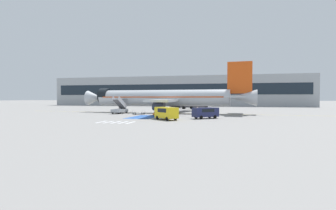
{
  "coord_description": "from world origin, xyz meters",
  "views": [
    {
      "loc": [
        17.01,
        -62.73,
        3.71
      ],
      "look_at": [
        3.16,
        -4.46,
        2.08
      ],
      "focal_mm": 28.0,
      "sensor_mm": 36.0,
      "label": 1
    }
  ],
  "objects_px": {
    "traffic_cone_0": "(160,113)",
    "terminal_building": "(176,91)",
    "ground_crew_1": "(170,109)",
    "service_van_1": "(166,112)",
    "ground_crew_0": "(197,110)",
    "airliner": "(164,98)",
    "boarding_stairs_forward": "(120,109)",
    "baggage_cart": "(139,113)",
    "service_van_0": "(205,112)",
    "traffic_cone_1": "(154,113)",
    "fuel_tanker": "(195,104)"
  },
  "relations": [
    {
      "from": "traffic_cone_0",
      "to": "terminal_building",
      "type": "relative_size",
      "value": 0.0
    },
    {
      "from": "ground_crew_1",
      "to": "service_van_1",
      "type": "bearing_deg",
      "value": 146.75
    },
    {
      "from": "terminal_building",
      "to": "ground_crew_0",
      "type": "bearing_deg",
      "value": -74.1
    },
    {
      "from": "airliner",
      "to": "ground_crew_1",
      "type": "height_order",
      "value": "airliner"
    },
    {
      "from": "boarding_stairs_forward",
      "to": "traffic_cone_0",
      "type": "relative_size",
      "value": 9.74
    },
    {
      "from": "baggage_cart",
      "to": "traffic_cone_0",
      "type": "distance_m",
      "value": 4.79
    },
    {
      "from": "baggage_cart",
      "to": "ground_crew_0",
      "type": "bearing_deg",
      "value": -122.42
    },
    {
      "from": "service_van_0",
      "to": "service_van_1",
      "type": "distance_m",
      "value": 7.56
    },
    {
      "from": "traffic_cone_1",
      "to": "terminal_building",
      "type": "height_order",
      "value": "terminal_building"
    },
    {
      "from": "traffic_cone_0",
      "to": "fuel_tanker",
      "type": "bearing_deg",
      "value": 82.78
    },
    {
      "from": "service_van_0",
      "to": "baggage_cart",
      "type": "height_order",
      "value": "service_van_0"
    },
    {
      "from": "airliner",
      "to": "traffic_cone_1",
      "type": "bearing_deg",
      "value": 176.0
    },
    {
      "from": "traffic_cone_0",
      "to": "terminal_building",
      "type": "height_order",
      "value": "terminal_building"
    },
    {
      "from": "boarding_stairs_forward",
      "to": "fuel_tanker",
      "type": "xyz_separation_m",
      "value": [
        14.12,
        28.99,
        0.62
      ]
    },
    {
      "from": "traffic_cone_0",
      "to": "terminal_building",
      "type": "distance_m",
      "value": 66.77
    },
    {
      "from": "service_van_0",
      "to": "service_van_1",
      "type": "bearing_deg",
      "value": 85.94
    },
    {
      "from": "traffic_cone_1",
      "to": "service_van_1",
      "type": "bearing_deg",
      "value": -65.14
    },
    {
      "from": "traffic_cone_0",
      "to": "traffic_cone_1",
      "type": "bearing_deg",
      "value": -144.39
    },
    {
      "from": "service_van_1",
      "to": "airliner",
      "type": "bearing_deg",
      "value": -123.79
    },
    {
      "from": "terminal_building",
      "to": "airliner",
      "type": "bearing_deg",
      "value": -80.89
    },
    {
      "from": "fuel_tanker",
      "to": "traffic_cone_1",
      "type": "xyz_separation_m",
      "value": [
        -4.98,
        -31.19,
        -1.28
      ]
    },
    {
      "from": "baggage_cart",
      "to": "ground_crew_0",
      "type": "xyz_separation_m",
      "value": [
        12.95,
        2.42,
        0.71
      ]
    },
    {
      "from": "service_van_0",
      "to": "boarding_stairs_forward",
      "type": "bearing_deg",
      "value": 23.94
    },
    {
      "from": "service_van_0",
      "to": "traffic_cone_0",
      "type": "xyz_separation_m",
      "value": [
        -11.0,
        9.3,
        -0.9
      ]
    },
    {
      "from": "airliner",
      "to": "fuel_tanker",
      "type": "xyz_separation_m",
      "value": [
        4.18,
        25.11,
        -2.1
      ]
    },
    {
      "from": "ground_crew_1",
      "to": "terminal_building",
      "type": "xyz_separation_m",
      "value": [
        -12.04,
        64.28,
        5.78
      ]
    },
    {
      "from": "traffic_cone_0",
      "to": "traffic_cone_1",
      "type": "relative_size",
      "value": 0.79
    },
    {
      "from": "airliner",
      "to": "terminal_building",
      "type": "relative_size",
      "value": 0.36
    },
    {
      "from": "terminal_building",
      "to": "service_van_0",
      "type": "bearing_deg",
      "value": -74.34
    },
    {
      "from": "boarding_stairs_forward",
      "to": "service_van_1",
      "type": "bearing_deg",
      "value": -41.44
    },
    {
      "from": "boarding_stairs_forward",
      "to": "traffic_cone_0",
      "type": "height_order",
      "value": "boarding_stairs_forward"
    },
    {
      "from": "service_van_0",
      "to": "ground_crew_1",
      "type": "relative_size",
      "value": 2.56
    },
    {
      "from": "service_van_1",
      "to": "terminal_building",
      "type": "height_order",
      "value": "terminal_building"
    },
    {
      "from": "boarding_stairs_forward",
      "to": "fuel_tanker",
      "type": "height_order",
      "value": "boarding_stairs_forward"
    },
    {
      "from": "traffic_cone_1",
      "to": "ground_crew_1",
      "type": "bearing_deg",
      "value": 35.08
    },
    {
      "from": "terminal_building",
      "to": "traffic_cone_1",
      "type": "bearing_deg",
      "value": -82.39
    },
    {
      "from": "boarding_stairs_forward",
      "to": "ground_crew_0",
      "type": "xyz_separation_m",
      "value": [
        18.48,
        0.3,
        -0.04
      ]
    },
    {
      "from": "traffic_cone_0",
      "to": "traffic_cone_1",
      "type": "xyz_separation_m",
      "value": [
        -1.13,
        -0.81,
        0.07
      ]
    },
    {
      "from": "ground_crew_0",
      "to": "traffic_cone_1",
      "type": "height_order",
      "value": "ground_crew_0"
    },
    {
      "from": "boarding_stairs_forward",
      "to": "service_van_0",
      "type": "xyz_separation_m",
      "value": [
        21.27,
        -10.7,
        0.17
      ]
    },
    {
      "from": "ground_crew_0",
      "to": "traffic_cone_0",
      "type": "bearing_deg",
      "value": 23.74
    },
    {
      "from": "ground_crew_0",
      "to": "terminal_building",
      "type": "height_order",
      "value": "terminal_building"
    },
    {
      "from": "ground_crew_0",
      "to": "traffic_cone_1",
      "type": "bearing_deg",
      "value": 27.07
    },
    {
      "from": "ground_crew_1",
      "to": "terminal_building",
      "type": "height_order",
      "value": "terminal_building"
    },
    {
      "from": "service_van_0",
      "to": "traffic_cone_1",
      "type": "height_order",
      "value": "service_van_0"
    },
    {
      "from": "ground_crew_0",
      "to": "fuel_tanker",
      "type": "bearing_deg",
      "value": -69.32
    },
    {
      "from": "service_van_0",
      "to": "baggage_cart",
      "type": "relative_size",
      "value": 1.63
    },
    {
      "from": "service_van_1",
      "to": "ground_crew_0",
      "type": "xyz_separation_m",
      "value": [
        3.38,
        15.37,
        -0.31
      ]
    },
    {
      "from": "ground_crew_0",
      "to": "service_van_0",
      "type": "bearing_deg",
      "value": 116.3
    },
    {
      "from": "fuel_tanker",
      "to": "traffic_cone_1",
      "type": "bearing_deg",
      "value": -10.25
    }
  ]
}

